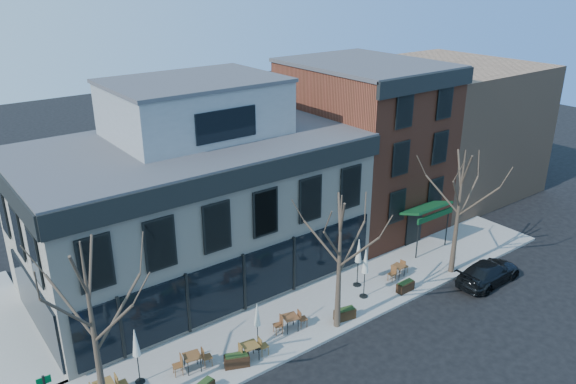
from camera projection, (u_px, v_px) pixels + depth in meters
ground at (244, 313)px, 29.34m from camera, size 120.00×120.00×0.00m
sidewalk_front at (318, 309)px, 29.54m from camera, size 33.50×4.70×0.15m
corner_building at (194, 200)px, 31.39m from camera, size 18.39×10.39×11.10m
red_brick_building at (362, 144)px, 38.22m from camera, size 8.20×11.78×11.18m
bg_building at (444, 127)px, 44.80m from camera, size 12.00×12.00×10.00m
tree_corner at (94, 334)px, 20.64m from camera, size 3.93×3.98×7.92m
tree_mid at (340, 261)px, 26.73m from camera, size 3.50×3.55×7.04m
tree_right at (458, 211)px, 31.68m from camera, size 3.72×3.77×7.48m
parked_sedan at (488, 272)px, 31.97m from camera, size 4.59×1.99×1.31m
cafe_set_1 at (192, 361)px, 24.79m from camera, size 1.86×0.85×0.95m
cafe_set_2 at (250, 350)px, 25.49m from camera, size 1.85×0.81×0.96m
cafe_set_3 at (290, 321)px, 27.56m from camera, size 1.85×0.86×0.95m
cafe_set_5 at (398, 270)px, 32.34m from camera, size 1.71×0.76×0.88m
umbrella_0 at (136, 346)px, 23.53m from camera, size 0.43×0.43×2.69m
umbrella_1 at (257, 317)px, 25.77m from camera, size 0.39×0.39×2.43m
umbrella_3 at (365, 264)px, 29.79m from camera, size 0.46×0.46×2.86m
umbrella_4 at (359, 253)px, 30.88m from camera, size 0.46×0.46×2.88m
planter_1 at (237, 360)px, 25.10m from camera, size 1.21×0.86×0.63m
planter_2 at (345, 314)px, 28.48m from camera, size 1.18×0.68×0.62m
planter_3 at (405, 286)px, 30.96m from camera, size 1.08×0.44×0.60m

